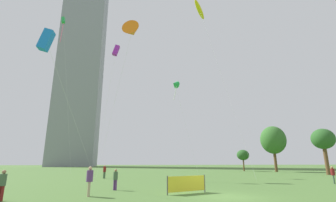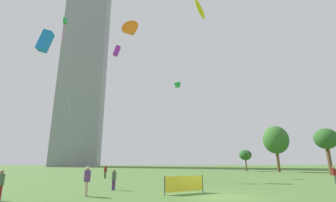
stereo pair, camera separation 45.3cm
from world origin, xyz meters
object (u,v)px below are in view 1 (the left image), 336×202
Objects in this scene: person_standing_2 at (90,179)px; kite_flying_1 at (63,22)px; kite_flying_3 at (46,40)px; person_standing_6 at (115,178)px; kite_flying_0 at (116,51)px; person_standing_1 at (333,174)px; kite_flying_4 at (175,84)px; person_standing_5 at (2,183)px; distant_highrise_0 at (82,58)px; event_banner at (187,184)px; park_tree_1 at (323,140)px; kite_flying_5 at (200,10)px; kite_flying_2 at (132,31)px; park_tree_2 at (243,155)px; park_tree_0 at (273,140)px; person_standing_4 at (105,171)px.

kite_flying_1 is (-10.95, 22.40, 24.88)m from person_standing_2.
kite_flying_1 is 2.13× the size of kite_flying_3.
kite_flying_0 reaches higher than person_standing_6.
kite_flying_4 reaches higher than person_standing_1.
person_standing_2 reaches higher than person_standing_1.
person_standing_6 is (5.87, 4.61, -0.07)m from person_standing_5.
event_banner is at bearing -73.47° from distant_highrise_0.
person_standing_6 is 108.63m from distant_highrise_0.
person_standing_2 is 0.09× the size of kite_flying_0.
park_tree_1 reaches higher than person_standing_6.
kite_flying_5 is at bearing -59.29° from kite_flying_4.
distant_highrise_0 is (-35.09, 74.52, 37.01)m from kite_flying_4.
kite_flying_4 is (7.31, 17.44, 13.72)m from person_standing_6.
park_tree_1 reaches higher than event_banner.
person_standing_6 is 0.53× the size of event_banner.
kite_flying_2 reaches higher than park_tree_2.
person_standing_1 is at bearing -110.03° from park_tree_0.
distant_highrise_0 is at bearing 108.10° from kite_flying_2.
kite_flying_0 is 10.86m from kite_flying_4.
kite_flying_2 is at bearing -158.88° from park_tree_1.
person_standing_2 is at bearing -112.67° from kite_flying_4.
park_tree_0 is at bearing -38.62° from park_tree_2.
person_standing_6 is at bearing -151.40° from park_tree_1.
kite_flying_4 reaches higher than person_standing_4.
park_tree_1 is (11.96, 15.07, 4.83)m from person_standing_1.
person_standing_4 is at bearing 176.22° from person_standing_2.
person_standing_6 is 33.82m from kite_flying_1.
kite_flying_2 is 40.53m from park_tree_0.
person_standing_4 is 0.09× the size of kite_flying_0.
kite_flying_2 is at bearing 62.95° from person_standing_5.
kite_flying_1 is 1.04× the size of kite_flying_5.
person_standing_1 is 27.99m from person_standing_5.
kite_flying_1 is 22.69m from kite_flying_4.
park_tree_1 is 18.11m from park_tree_2.
person_standing_4 is 18.19m from kite_flying_2.
person_standing_5 is at bearing -136.71° from park_tree_0.
person_standing_5 is 50.20m from park_tree_2.
kite_flying_0 is 14.58m from kite_flying_5.
kite_flying_5 is at bearing -91.72° from person_standing_1.
park_tree_0 is at bearing 60.60° from person_standing_4.
park_tree_0 is (9.91, 27.16, 5.76)m from person_standing_1.
kite_flying_4 is 27.21m from park_tree_1.
kite_flying_3 is 25.14m from kite_flying_5.
distant_highrise_0 is 112.35m from event_banner.
kite_flying_0 reaches higher than person_standing_1.
park_tree_1 is 2.59× the size of event_banner.
kite_flying_4 is at bearing 83.88° from event_banner.
distant_highrise_0 is at bearing -112.24° from person_standing_1.
kite_flying_5 is (12.83, -2.58, 6.45)m from kite_flying_0.
person_standing_4 is 17.41m from kite_flying_4.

